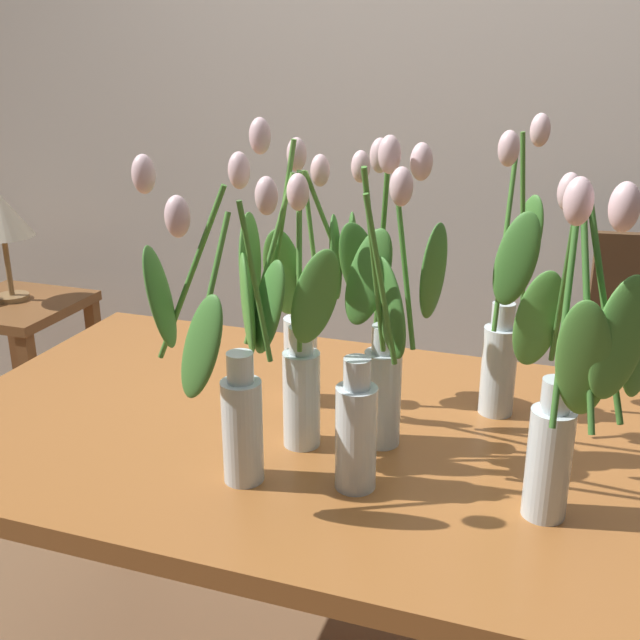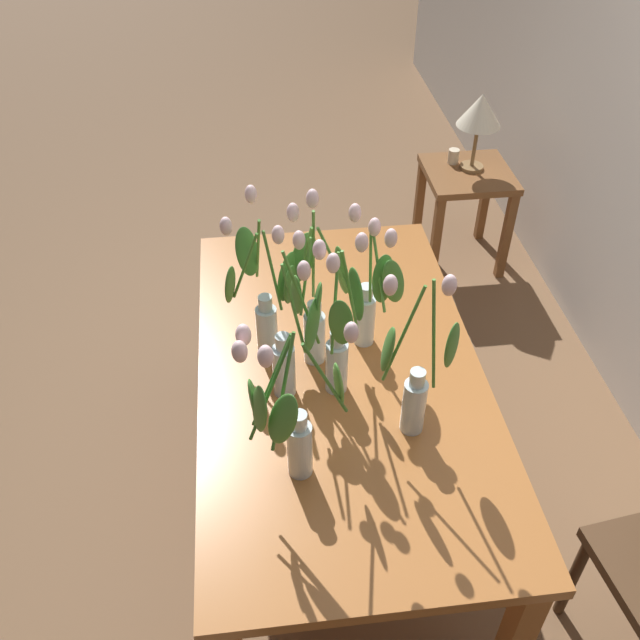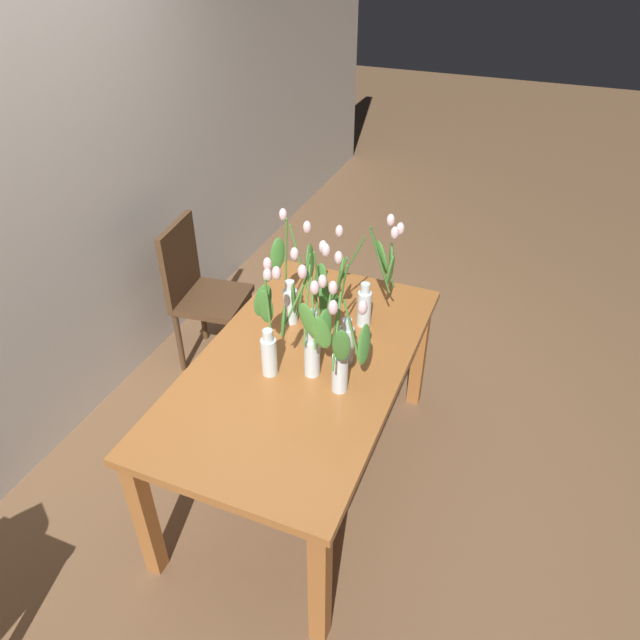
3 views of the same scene
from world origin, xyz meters
name	(u,v)px [view 1 (image 1 of 3)]	position (x,y,z in m)	size (l,w,h in m)	color
room_wall_rear	(473,73)	(0.00, 1.37, 1.35)	(9.00, 0.10, 2.70)	beige
dining_table	(345,472)	(0.00, 0.00, 0.65)	(1.60, 0.90, 0.74)	#A3602D
tulip_vase_0	(365,380)	(0.08, -0.15, 0.92)	(0.15, 0.16, 0.56)	silver
tulip_vase_1	(314,319)	(-0.10, 0.11, 0.92)	(0.16, 0.15, 0.51)	silver
tulip_vase_2	(228,372)	(-0.13, -0.23, 0.94)	(0.23, 0.24, 0.54)	silver
tulip_vase_3	(387,348)	(0.08, -0.02, 0.93)	(0.23, 0.14, 0.55)	silver
tulip_vase_4	(506,323)	(0.27, 0.16, 0.93)	(0.11, 0.22, 0.58)	silver
tulip_vase_5	(570,388)	(0.39, -0.18, 0.97)	(0.22, 0.30, 0.56)	silver
tulip_vase_6	(288,328)	(-0.08, -0.08, 0.97)	(0.22, 0.26, 0.58)	silver
side_table	(19,332)	(-1.54, 0.90, 0.43)	(0.44, 0.44, 0.55)	brown
table_lamp	(1,218)	(-1.57, 0.92, 0.86)	(0.22, 0.22, 0.40)	olive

